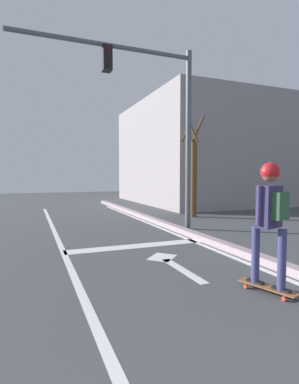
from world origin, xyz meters
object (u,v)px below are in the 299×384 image
object	(u,v)px
skateboard	(268,287)
traffic_signal_mast	(153,102)
roadside_tree	(193,173)
skater	(270,208)

from	to	relation	value
skateboard	traffic_signal_mast	bearing A→B (deg)	86.96
skateboard	roadside_tree	bearing A→B (deg)	67.78
skateboard	traffic_signal_mast	world-z (taller)	traffic_signal_mast
traffic_signal_mast	roadside_tree	xyz separation A→B (m)	(2.58, 2.23, -1.94)
traffic_signal_mast	roadside_tree	distance (m)	3.92
roadside_tree	traffic_signal_mast	bearing A→B (deg)	-139.17
skater	skateboard	bearing A→B (deg)	107.30
skater	roadside_tree	distance (m)	7.51
traffic_signal_mast	roadside_tree	world-z (taller)	traffic_signal_mast
traffic_signal_mast	skateboard	bearing A→B (deg)	-93.04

